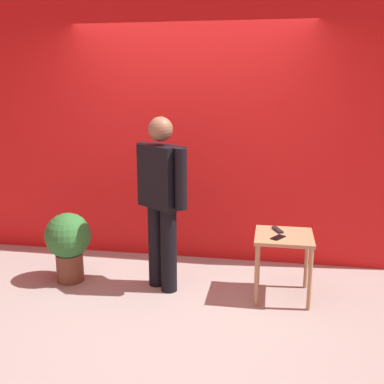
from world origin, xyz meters
TOP-DOWN VIEW (x-y plane):
  - ground_plane at (0.00, 0.00)m, footprint 12.00×12.00m
  - back_wall_red at (0.00, 1.30)m, footprint 4.70×0.12m
  - standing_person at (-0.12, 0.41)m, footprint 0.57×0.46m
  - side_table at (0.99, 0.42)m, footprint 0.51×0.51m
  - cell_phone at (0.94, 0.32)m, footprint 0.14×0.16m
  - tv_remote at (0.93, 0.52)m, footprint 0.11×0.17m
  - potted_plant at (-1.05, 0.40)m, footprint 0.44×0.44m

SIDE VIEW (x-z plane):
  - ground_plane at x=0.00m, z-range 0.00..0.00m
  - potted_plant at x=-1.05m, z-range 0.06..0.75m
  - side_table at x=0.99m, z-range 0.20..0.79m
  - cell_phone at x=0.94m, z-range 0.59..0.60m
  - tv_remote at x=0.93m, z-range 0.59..0.61m
  - standing_person at x=-0.12m, z-range 0.10..1.71m
  - back_wall_red at x=0.00m, z-range 0.00..2.99m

